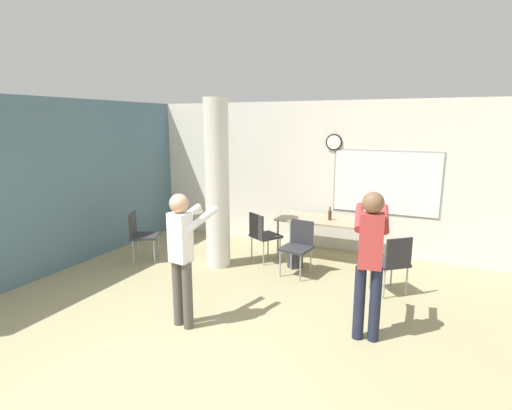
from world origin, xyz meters
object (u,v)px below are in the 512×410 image
bottle_on_table (330,215)px  chair_by_left_wall (141,233)px  chair_table_left (263,233)px  chair_mid_room (392,260)px  person_playing_front (182,250)px  chair_table_front (298,244)px  folding_table (324,222)px  person_playing_side (370,254)px

bottle_on_table → chair_by_left_wall: (-2.99, -1.45, -0.31)m
bottle_on_table → chair_table_left: (-1.03, -0.58, -0.31)m
chair_mid_room → person_playing_front: (-2.15, -1.97, 0.45)m
chair_by_left_wall → chair_mid_room: (4.17, 0.38, 0.00)m
chair_mid_room → chair_table_left: 2.27m
chair_by_left_wall → chair_table_front: size_ratio=1.00×
chair_table_front → folding_table: bearing=79.8°
chair_table_left → person_playing_side: (2.11, -1.84, 0.49)m
chair_mid_room → chair_table_left: size_ratio=1.00×
chair_table_left → person_playing_front: size_ratio=0.54×
chair_table_left → chair_table_front: bearing=-22.5°
person_playing_front → person_playing_side: person_playing_side is taller
chair_table_left → person_playing_front: person_playing_front is taller
bottle_on_table → chair_mid_room: (1.19, -1.07, -0.31)m
chair_by_left_wall → chair_table_left: bearing=24.0°
chair_table_front → person_playing_front: size_ratio=0.54×
folding_table → chair_by_left_wall: 3.24m
folding_table → chair_table_left: bearing=-147.2°
chair_table_left → bottle_on_table: bearing=29.2°
chair_mid_room → chair_table_front: bearing=173.3°
bottle_on_table → chair_by_left_wall: bearing=-154.1°
chair_table_front → chair_mid_room: (1.46, -0.17, 0.00)m
chair_table_front → chair_table_left: (-0.76, 0.32, 0.00)m
chair_mid_room → chair_table_left: bearing=167.6°
folding_table → chair_mid_room: 1.70m
folding_table → bottle_on_table: bottle_on_table is taller
bottle_on_table → person_playing_side: person_playing_side is taller
chair_table_left → chair_mid_room: bearing=-12.4°
chair_mid_room → bottle_on_table: bearing=138.1°
chair_table_front → person_playing_front: person_playing_front is taller
chair_by_left_wall → person_playing_side: size_ratio=0.51×
chair_table_left → person_playing_front: 2.50m
folding_table → chair_by_left_wall: size_ratio=1.86×
chair_mid_room → person_playing_side: (-0.11, -1.35, 0.49)m
chair_by_left_wall → chair_table_front: same height
bottle_on_table → chair_by_left_wall: size_ratio=0.27×
chair_by_left_wall → person_playing_front: (2.03, -1.59, 0.45)m
chair_mid_room → chair_table_left: (-2.22, 0.49, 0.00)m
folding_table → chair_table_left: chair_table_left is taller
folding_table → chair_mid_room: bearing=-40.1°
chair_table_front → chair_mid_room: same height
folding_table → chair_table_front: bearing=-100.2°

